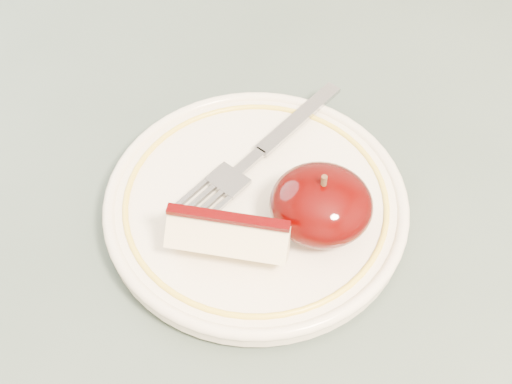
% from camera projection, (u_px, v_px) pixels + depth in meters
% --- Properties ---
extents(table, '(0.90, 0.90, 0.75)m').
position_uv_depth(table, '(246.00, 290.00, 0.59)').
color(table, brown).
rests_on(table, ground).
extents(plate, '(0.22, 0.22, 0.02)m').
position_uv_depth(plate, '(256.00, 204.00, 0.52)').
color(plate, beige).
rests_on(plate, table).
extents(apple_half, '(0.07, 0.07, 0.05)m').
position_uv_depth(apple_half, '(321.00, 204.00, 0.48)').
color(apple_half, black).
rests_on(apple_half, plate).
extents(apple_wedge, '(0.08, 0.04, 0.04)m').
position_uv_depth(apple_wedge, '(229.00, 234.00, 0.47)').
color(apple_wedge, beige).
rests_on(apple_wedge, plate).
extents(fork, '(0.10, 0.16, 0.00)m').
position_uv_depth(fork, '(260.00, 153.00, 0.53)').
color(fork, gray).
rests_on(fork, plate).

